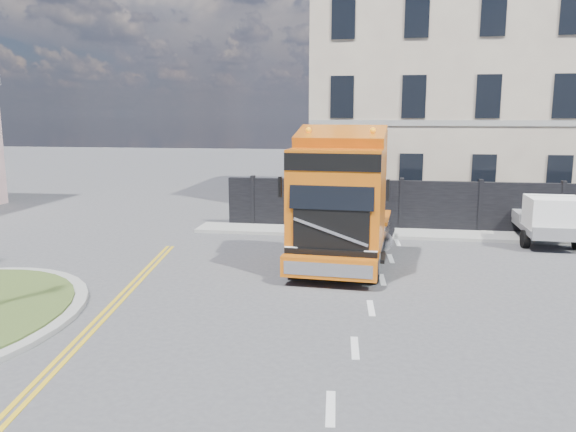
# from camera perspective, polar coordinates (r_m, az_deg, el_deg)

# --- Properties ---
(ground) EXTENTS (120.00, 120.00, 0.00)m
(ground) POSITION_cam_1_polar(r_m,az_deg,el_deg) (14.44, -3.47, -8.18)
(ground) COLOR #424244
(ground) RESTS_ON ground
(hoarding_fence) EXTENTS (18.80, 0.25, 2.00)m
(hoarding_fence) POSITION_cam_1_polar(r_m,az_deg,el_deg) (22.94, 17.78, 0.85)
(hoarding_fence) COLOR black
(hoarding_fence) RESTS_ON ground
(georgian_building) EXTENTS (12.30, 10.30, 12.80)m
(georgian_building) POSITION_cam_1_polar(r_m,az_deg,el_deg) (30.05, 15.05, 12.26)
(georgian_building) COLOR beige
(georgian_building) RESTS_ON ground
(pavement_far) EXTENTS (20.00, 1.60, 0.12)m
(pavement_far) POSITION_cam_1_polar(r_m,az_deg,el_deg) (22.15, 16.59, -1.89)
(pavement_far) COLOR gray
(pavement_far) RESTS_ON ground
(truck) EXTENTS (2.99, 7.00, 4.10)m
(truck) POSITION_cam_1_polar(r_m,az_deg,el_deg) (16.89, 5.38, 0.94)
(truck) COLOR black
(truck) RESTS_ON ground
(flatbed_pickup) EXTENTS (1.92, 4.34, 1.79)m
(flatbed_pickup) POSITION_cam_1_polar(r_m,az_deg,el_deg) (21.71, 24.93, -0.23)
(flatbed_pickup) COLOR slate
(flatbed_pickup) RESTS_ON ground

